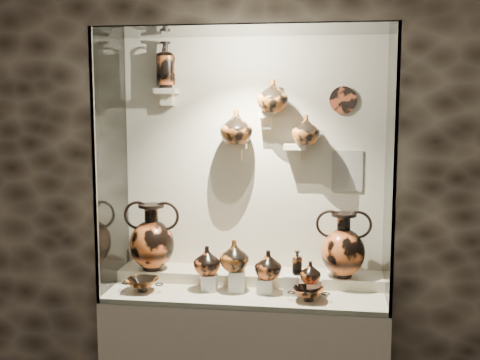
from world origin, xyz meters
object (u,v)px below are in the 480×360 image
jug_b (234,255)px  lekythos_small (297,261)px  jug_e (310,272)px  ovoid_vase_a (236,127)px  jug_a (207,260)px  jug_c (268,265)px  kylix_right (309,293)px  amphora_right (343,245)px  kylix_left (143,283)px  ovoid_vase_b (273,96)px  lekythos_tall (166,62)px  amphora_left (152,237)px  ovoid_vase_c (306,130)px

jug_b → lekythos_small: (0.38, 0.00, -0.02)m
jug_e → ovoid_vase_a: (-0.48, 0.25, 0.85)m
jug_a → ovoid_vase_a: 0.85m
jug_c → kylix_right: size_ratio=0.73×
amphora_right → jug_c: size_ratio=2.36×
kylix_left → ovoid_vase_b: 1.41m
jug_c → lekythos_tall: (-0.69, 0.27, 1.23)m
amphora_left → jug_c: bearing=-29.2°
jug_e → kylix_right: (-0.01, -0.09, -0.10)m
kylix_left → ovoid_vase_b: ovoid_vase_b is taller
kylix_left → ovoid_vase_a: (0.53, 0.31, 0.95)m
amphora_right → jug_a: bearing=167.2°
kylix_right → ovoid_vase_c: 1.00m
jug_a → kylix_right: size_ratio=0.74×
jug_c → jug_e: jug_c is taller
jug_e → kylix_left: jug_e is taller
kylix_left → kylix_right: kylix_left is taller
jug_e → ovoid_vase_a: bearing=152.5°
jug_b → lekythos_tall: 1.30m
lekythos_small → amphora_right: bearing=20.2°
ovoid_vase_a → amphora_left: bearing=-165.2°
jug_c → ovoid_vase_c: ovoid_vase_c is taller
jug_c → jug_e: bearing=-25.1°
kylix_left → lekythos_tall: size_ratio=0.75×
ovoid_vase_c → jug_a: bearing=-148.4°
lekythos_small → ovoid_vase_b: bearing=117.2°
jug_b → jug_e: (0.46, -0.03, -0.08)m
lekythos_small → kylix_right: (0.07, -0.12, -0.16)m
ovoid_vase_a → jug_b: bearing=-77.5°
amphora_left → jug_b: size_ratio=2.33×
lekythos_small → jug_a: bearing=170.1°
ovoid_vase_a → lekythos_tall: bearing=-177.2°
kylix_left → ovoid_vase_c: ovoid_vase_c is taller
amphora_right → jug_c: bearing=176.5°
jug_e → lekythos_tall: lekythos_tall is taller
jug_c → ovoid_vase_b: bearing=70.3°
jug_a → ovoid_vase_c: size_ratio=0.95×
kylix_right → ovoid_vase_c: size_ratio=1.27×
jug_e → ovoid_vase_c: 0.88m
jug_e → kylix_left: 1.02m
jug_e → ovoid_vase_c: bearing=100.2°
lekythos_small → ovoid_vase_b: size_ratio=0.81×
ovoid_vase_b → ovoid_vase_c: 0.29m
jug_b → ovoid_vase_a: ovoid_vase_a is taller
amphora_right → ovoid_vase_b: (-0.45, 0.07, 0.92)m
jug_b → lekythos_tall: bearing=136.6°
jug_a → kylix_right: 0.65m
jug_e → amphora_right: bearing=44.5°
amphora_right → ovoid_vase_a: size_ratio=1.89×
lekythos_small → jug_c: bearing=172.1°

